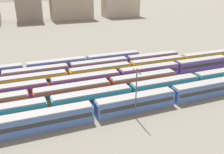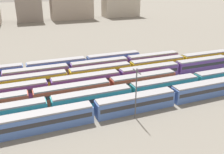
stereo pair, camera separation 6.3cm
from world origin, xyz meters
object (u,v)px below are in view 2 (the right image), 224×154
train_track_0 (136,103)px  train_track_1 (195,81)px  train_track_6 (57,66)px  train_track_5 (69,70)px  train_track_3 (177,68)px  catenary_pole_0 (136,92)px  train_track_2 (73,92)px  train_track_4 (130,68)px

train_track_0 → train_track_1: same height
train_track_6 → train_track_5: bearing=-61.9°
train_track_3 → catenary_pole_0: (-23.16, -18.32, 4.07)m
train_track_2 → train_track_5: (2.71, 15.60, 0.00)m
train_track_1 → train_track_3: size_ratio=1.00×
train_track_2 → catenary_pole_0: 16.97m
train_track_4 → train_track_5: 18.13m
train_track_6 → train_track_0: bearing=-69.8°
train_track_1 → train_track_5: 35.56m
train_track_3 → train_track_6: same height
train_track_1 → train_track_2: size_ratio=2.02×
train_track_1 → train_track_2: 31.99m
train_track_4 → train_track_6: (-20.15, 10.40, -0.00)m
train_track_1 → catenary_pole_0: catenary_pole_0 is taller
train_track_4 → train_track_2: bearing=-152.6°
train_track_3 → train_track_6: size_ratio=2.02×
train_track_6 → catenary_pole_0: size_ratio=5.15×
train_track_0 → train_track_5: size_ratio=1.25×
train_track_2 → train_track_4: 22.62m
train_track_3 → train_track_4: bearing=158.3°
train_track_2 → train_track_3: 33.53m
train_track_1 → train_track_0: bearing=-165.5°
train_track_1 → train_track_6: size_ratio=2.02×
train_track_1 → train_track_4: 19.37m
train_track_0 → train_track_3: 26.75m
train_track_3 → train_track_6: 36.67m
train_track_2 → train_track_4: same height
train_track_4 → train_track_6: 22.67m
train_track_6 → train_track_1: bearing=-39.4°
train_track_0 → train_track_4: bearing=67.3°
train_track_4 → train_track_5: bearing=163.3°
train_track_3 → train_track_5: bearing=161.1°
train_track_5 → train_track_6: (-2.78, 5.20, -0.00)m
train_track_6 → train_track_4: bearing=-27.3°
train_track_0 → train_track_5: 27.41m
catenary_pole_0 → train_track_3: bearing=38.3°
train_track_3 → train_track_5: same height
train_track_0 → train_track_4: 22.54m
catenary_pole_0 → train_track_6: bearing=106.5°
train_track_1 → train_track_6: (-31.62, 26.00, -0.00)m
train_track_0 → train_track_6: (-11.46, 31.20, -0.00)m
train_track_4 → train_track_3: bearing=-21.7°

